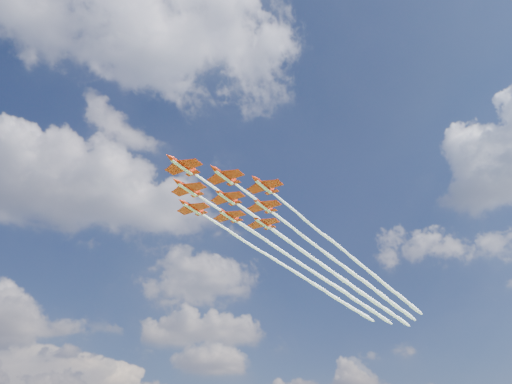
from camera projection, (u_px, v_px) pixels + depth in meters
jet_lead at (304, 252)px, 179.26m from camera, size 106.34×100.30×2.92m
jet_row2_port at (332, 257)px, 183.73m from camera, size 106.34×100.30×2.92m
jet_row2_starb at (301, 264)px, 189.55m from camera, size 106.34×100.30×2.92m
jet_row3_port at (358, 262)px, 188.19m from camera, size 106.34×100.30×2.92m
jet_row3_centre at (328, 269)px, 194.01m from camera, size 106.34×100.30×2.92m
jet_row3_starb at (299, 275)px, 199.83m from camera, size 106.34×100.30×2.92m
jet_row4_port at (353, 273)px, 198.48m from camera, size 106.34×100.30×2.92m
jet_row4_starb at (324, 279)px, 204.30m from camera, size 106.34×100.30×2.92m
jet_tail at (348, 283)px, 208.77m from camera, size 106.34×100.30×2.92m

